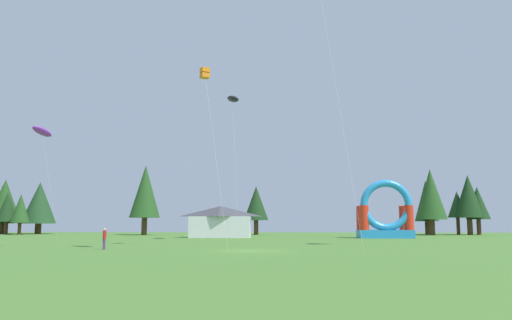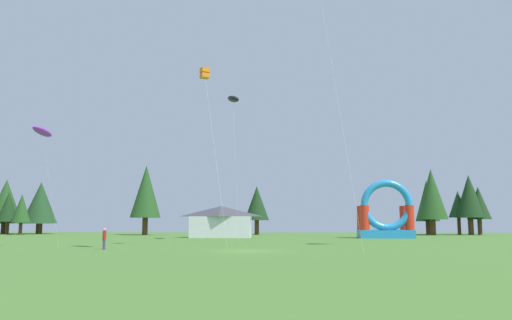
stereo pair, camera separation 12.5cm
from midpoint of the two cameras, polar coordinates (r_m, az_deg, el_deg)
ground_plane at (r=34.98m, az=-0.82°, el=-10.37°), size 120.00×120.00×0.00m
kite_black_parafoil at (r=55.50m, az=-2.73°, el=6.99°), size 2.19×4.55×16.28m
kite_purple_parafoil at (r=42.35m, az=-23.38°, el=3.00°), size 1.24×3.67×9.49m
kite_orange_box at (r=42.83m, az=-5.96°, el=9.82°), size 3.02×4.71×14.90m
person_left_edge at (r=38.30m, az=-17.05°, el=-8.40°), size 0.33×0.33×1.55m
inflatable_orange_dome at (r=63.51m, az=14.54°, el=-6.40°), size 6.47×3.91×7.11m
festival_tent at (r=63.77m, az=-4.17°, el=-7.08°), size 7.61×3.20×3.97m
tree_row_0 at (r=93.41m, az=-26.88°, el=-4.25°), size 5.51×5.51×9.07m
tree_row_1 at (r=89.81m, az=-26.64°, el=-4.84°), size 3.30×3.30×6.76m
tree_row_2 at (r=85.96m, az=-25.40°, el=-5.04°), size 2.85×2.85×6.31m
tree_row_3 at (r=90.34m, az=-23.60°, el=-4.52°), size 5.55×5.55×8.57m
tree_row_4 at (r=78.14m, az=-12.63°, el=-3.56°), size 4.62×4.62×10.61m
tree_row_5 at (r=77.59m, az=-0.03°, el=-5.00°), size 3.81×3.81×7.50m
tree_row_6 at (r=79.76m, az=19.34°, el=-3.73°), size 4.55×4.55×9.96m
tree_row_7 at (r=83.52m, az=18.86°, el=-4.47°), size 3.67×3.67×8.54m
tree_row_8 at (r=84.15m, az=22.01°, el=-4.76°), size 2.94×2.94×6.80m
tree_row_9 at (r=83.40m, az=23.11°, el=-3.87°), size 4.41×4.41×9.18m
tree_row_10 at (r=83.73m, az=24.01°, el=-4.55°), size 3.52×3.52×7.35m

